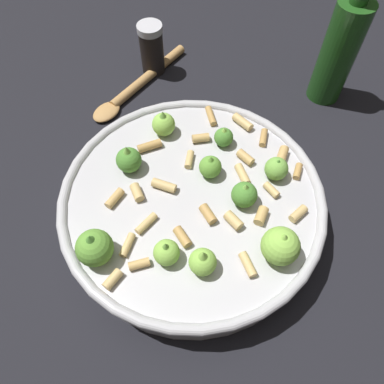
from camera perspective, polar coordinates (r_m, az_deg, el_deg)
The scene contains 5 objects.
ground_plane at distance 0.52m, azimuth -0.00°, elevation -3.86°, with size 2.40×2.40×0.00m, color black.
cooking_pan at distance 0.49m, azimuth 0.05°, elevation -1.97°, with size 0.34×0.34×0.10m.
pepper_shaker at distance 0.70m, azimuth -6.20°, elevation 21.02°, with size 0.04×0.04×0.09m.
olive_oil_bottle at distance 0.66m, azimuth 21.68°, elevation 19.56°, with size 0.06×0.06×0.22m.
wooden_spoon at distance 0.68m, azimuth -8.57°, elevation 15.72°, with size 0.19×0.17×0.02m.
Camera 1 is at (-0.25, 0.02, 0.46)m, focal length 34.75 mm.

